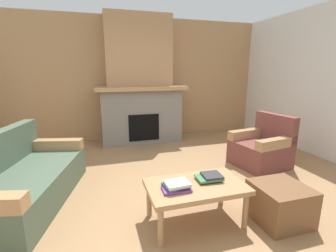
{
  "coord_description": "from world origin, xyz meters",
  "views": [
    {
      "loc": [
        -0.93,
        -2.6,
        1.57
      ],
      "look_at": [
        0.09,
        0.78,
        0.74
      ],
      "focal_mm": 25.64,
      "sensor_mm": 36.0,
      "label": 1
    }
  ],
  "objects": [
    {
      "name": "ground",
      "position": [
        0.0,
        0.0,
        0.0
      ],
      "size": [
        9.0,
        9.0,
        0.0
      ],
      "primitive_type": "plane",
      "color": "#9E754C"
    },
    {
      "name": "wall_back_wood_panel",
      "position": [
        0.0,
        3.0,
        1.35
      ],
      "size": [
        6.0,
        0.12,
        2.7
      ],
      "primitive_type": "cube",
      "color": "tan",
      "rests_on": "ground"
    },
    {
      "name": "fireplace",
      "position": [
        0.0,
        2.62,
        1.16
      ],
      "size": [
        1.9,
        0.82,
        2.7
      ],
      "color": "gray",
      "rests_on": "ground"
    },
    {
      "name": "couch",
      "position": [
        -1.83,
        0.4,
        0.29
      ],
      "size": [
        1.23,
        1.95,
        0.85
      ],
      "color": "#4C604C",
      "rests_on": "ground"
    },
    {
      "name": "armchair",
      "position": [
        1.67,
        0.58,
        0.29
      ],
      "size": [
        0.87,
        0.87,
        0.85
      ],
      "color": "brown",
      "rests_on": "ground"
    },
    {
      "name": "coffee_table",
      "position": [
        -0.01,
        -0.54,
        0.38
      ],
      "size": [
        1.0,
        0.6,
        0.43
      ],
      "color": "tan",
      "rests_on": "ground"
    },
    {
      "name": "ottoman",
      "position": [
        0.85,
        -0.77,
        0.2
      ],
      "size": [
        0.52,
        0.52,
        0.4
      ],
      "primitive_type": "cube",
      "color": "brown",
      "rests_on": "ground"
    },
    {
      "name": "book_stack_near_edge",
      "position": [
        -0.24,
        -0.59,
        0.47
      ],
      "size": [
        0.28,
        0.24,
        0.08
      ],
      "color": "#7A3D84",
      "rests_on": "coffee_table"
    },
    {
      "name": "book_stack_center",
      "position": [
        0.17,
        -0.49,
        0.46
      ],
      "size": [
        0.27,
        0.21,
        0.06
      ],
      "color": "#2D2D33",
      "rests_on": "coffee_table"
    }
  ]
}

